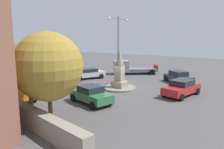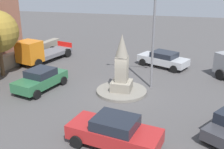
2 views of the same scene
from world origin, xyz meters
TOP-DOWN VIEW (x-y plane):
  - ground_plane at (0.00, 0.00)m, footprint 80.00×80.00m
  - traffic_island at (0.00, 0.00)m, footprint 3.51×3.51m
  - monument at (0.00, 0.00)m, footprint 1.37×1.37m
  - streetlamp at (1.88, 1.42)m, footprint 3.77×0.28m
  - car_green_far_side at (-5.69, -0.86)m, footprint 2.74×4.35m
  - car_dark_grey_near_island at (6.70, -4.13)m, footprint 3.52×4.11m
  - car_red_approaching at (1.05, -6.32)m, footprint 4.65×2.65m
  - car_silver_parked_left at (2.36, 6.51)m, footprint 4.73×3.46m
  - truck_orange_waiting at (-8.88, 4.62)m, footprint 3.45×5.98m
  - truck_grey_parked_right at (8.63, 3.98)m, footprint 5.75×6.28m
  - stone_boundary_wall at (-10.99, 1.83)m, footprint 3.45×16.70m
  - tree_near_wall at (-10.12, 0.97)m, footprint 3.28×3.28m
  - tree_mid_cluster at (-10.56, -1.67)m, footprint 4.29×4.29m

SIDE VIEW (x-z plane):
  - ground_plane at x=0.00m, z-range 0.00..0.00m
  - traffic_island at x=0.00m, z-range 0.00..0.19m
  - stone_boundary_wall at x=-10.99m, z-range 0.00..1.19m
  - car_silver_parked_left at x=2.36m, z-range 0.04..1.41m
  - car_dark_grey_near_island at x=6.70m, z-range 0.03..1.47m
  - car_green_far_side at x=-5.69m, z-range 0.02..1.51m
  - car_red_approaching at x=1.05m, z-range 0.02..1.54m
  - truck_grey_parked_right at x=8.63m, z-range -0.03..1.98m
  - truck_orange_waiting at x=-8.88m, z-range -0.09..2.22m
  - monument at x=0.00m, z-range -0.10..3.82m
  - tree_near_wall at x=-10.12m, z-range 0.97..6.23m
  - tree_mid_cluster at x=-10.56m, z-range 0.79..6.67m
  - streetlamp at x=1.88m, z-range 0.88..8.71m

